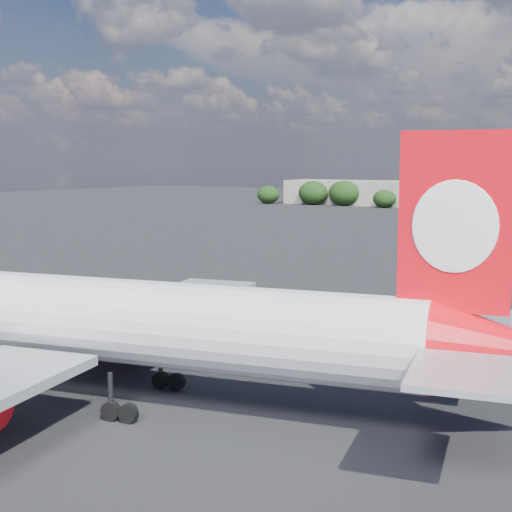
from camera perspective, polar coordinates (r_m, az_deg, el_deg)
The scene contains 4 objects.
ground at distance 96.43m, azimuth 7.78°, elevation -0.93°, with size 500.00×500.00×0.00m, color black.
qantas_airliner at distance 41.96m, azimuth -9.92°, elevation -5.39°, with size 47.19×45.16×15.53m.
terminal_building at distance 242.75m, azimuth 7.46°, elevation 5.07°, with size 42.00×16.00×8.00m.
highway_sign at distance 210.85m, azimuth 17.10°, elevation 4.21°, with size 6.00×0.30×4.50m.
Camera 1 is at (41.11, -26.10, 14.00)m, focal length 50.00 mm.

